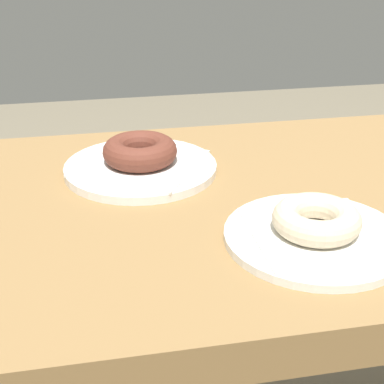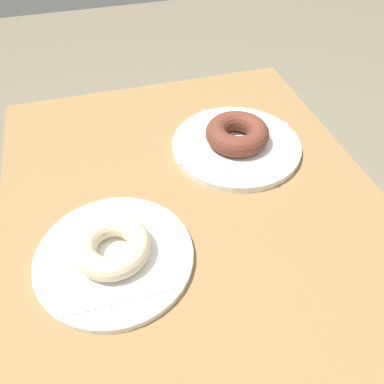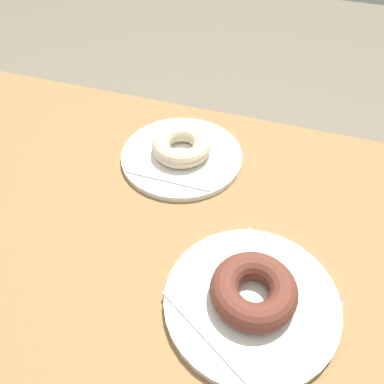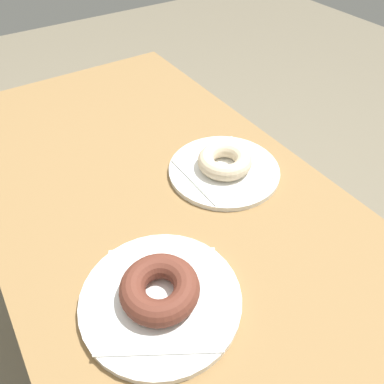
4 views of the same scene
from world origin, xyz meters
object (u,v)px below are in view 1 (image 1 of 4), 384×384
(donut_chocolate_ring, at_px, (140,151))
(plate_sugar_ring, at_px, (315,237))
(plate_chocolate_ring, at_px, (141,168))
(donut_sugar_ring, at_px, (317,219))

(donut_chocolate_ring, distance_m, plate_sugar_ring, 0.31)
(plate_chocolate_ring, xyz_separation_m, plate_sugar_ring, (0.19, -0.25, -0.00))
(plate_chocolate_ring, xyz_separation_m, donut_chocolate_ring, (0.00, 0.00, 0.03))
(donut_chocolate_ring, bearing_deg, plate_sugar_ring, -53.56)
(plate_sugar_ring, bearing_deg, plate_chocolate_ring, 126.44)
(plate_chocolate_ring, distance_m, plate_sugar_ring, 0.31)
(plate_chocolate_ring, distance_m, donut_chocolate_ring, 0.03)
(donut_sugar_ring, bearing_deg, donut_chocolate_ring, 126.44)
(plate_chocolate_ring, height_order, plate_sugar_ring, plate_chocolate_ring)
(donut_chocolate_ring, xyz_separation_m, plate_sugar_ring, (0.19, -0.25, -0.03))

